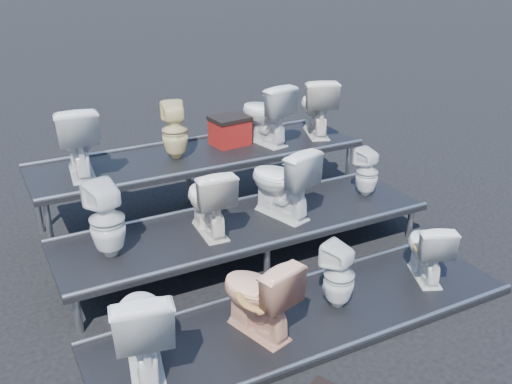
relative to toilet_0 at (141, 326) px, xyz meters
name	(u,v)px	position (x,y,z in m)	size (l,w,h in m)	color
ground	(247,258)	(1.61, 1.30, -0.49)	(80.00, 80.00, 0.00)	black
tier_front	(308,317)	(1.61, 0.00, -0.46)	(4.20, 1.20, 0.06)	black
tier_mid	(247,241)	(1.61, 1.30, -0.26)	(4.20, 1.20, 0.46)	black
tier_back	(202,185)	(1.61, 2.60, -0.06)	(4.20, 1.20, 0.86)	black
toilet_0	(141,326)	(0.00, 0.00, 0.00)	(0.48, 0.84, 0.86)	silver
toilet_1	(257,295)	(1.06, 0.00, -0.03)	(0.44, 0.78, 0.79)	#DD9F7E
toilet_2	(339,276)	(1.95, 0.00, -0.09)	(0.30, 0.31, 0.67)	silver
toilet_3	(427,249)	(3.06, 0.00, -0.09)	(0.38, 0.66, 0.68)	silver
toilet_4	(107,220)	(0.09, 1.30, 0.36)	(0.35, 0.36, 0.78)	silver
toilet_5	(208,200)	(1.16, 1.30, 0.35)	(0.42, 0.74, 0.76)	silver
toilet_6	(281,181)	(2.05, 1.30, 0.39)	(0.46, 0.82, 0.83)	silver
toilet_7	(367,172)	(3.26, 1.30, 0.27)	(0.27, 0.27, 0.60)	silver
toilet_8	(77,140)	(0.12, 2.60, 0.79)	(0.46, 0.81, 0.83)	silver
toilet_9	(175,131)	(1.28, 2.60, 0.72)	(0.32, 0.33, 0.71)	beige
toilet_10	(265,113)	(2.54, 2.60, 0.78)	(0.45, 0.79, 0.81)	silver
toilet_11	(317,106)	(3.35, 2.60, 0.77)	(0.45, 0.79, 0.81)	silver
red_crate	(230,132)	(2.10, 2.75, 0.54)	(0.46, 0.37, 0.33)	maroon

